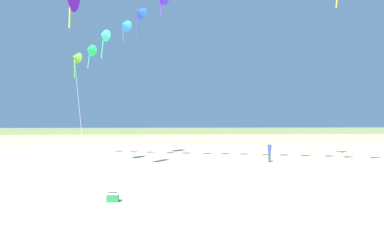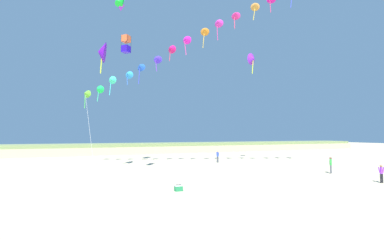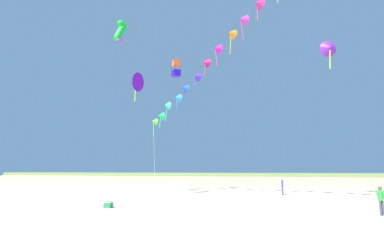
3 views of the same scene
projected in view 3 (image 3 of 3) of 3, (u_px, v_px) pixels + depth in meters
ground_plane at (142, 227)px, 14.18m from camera, size 240.00×240.00×0.00m
dune_ridge at (256, 179)px, 57.19m from camera, size 120.00×9.25×2.18m
person_near_left at (381, 198)px, 18.04m from camera, size 0.58×0.35×1.73m
person_mid_center at (282, 186)px, 33.05m from camera, size 0.33×0.60×1.76m
kite_banner_string at (224, 44)px, 33.32m from camera, size 27.41×20.00×24.15m
large_kite_low_lead at (136, 82)px, 36.85m from camera, size 1.33×2.45×3.64m
large_kite_mid_trail at (329, 48)px, 32.80m from camera, size 1.95×1.24×3.29m
large_kite_high_solo at (120, 31)px, 31.42m from camera, size 1.38×1.60×2.61m
large_kite_outer_drift at (176, 68)px, 41.06m from camera, size 1.36×1.36×2.32m
beach_cooler at (108, 205)px, 21.65m from camera, size 0.58×0.41×0.46m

